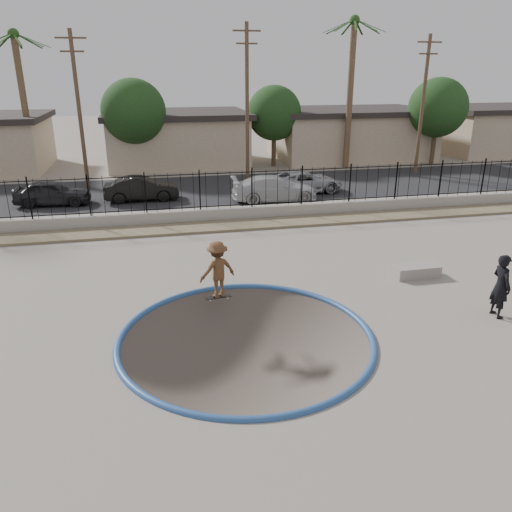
{
  "coord_description": "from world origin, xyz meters",
  "views": [
    {
      "loc": [
        -2.23,
        -12.72,
        6.86
      ],
      "look_at": [
        0.92,
        2.0,
        1.21
      ],
      "focal_mm": 35.0,
      "sensor_mm": 36.0,
      "label": 1
    }
  ],
  "objects_px": {
    "car_a": "(52,193)",
    "car_c": "(275,188)",
    "concrete_ledge": "(416,271)",
    "skateboard": "(218,297)",
    "skater": "(218,272)",
    "car_b": "(142,189)",
    "videographer": "(501,286)",
    "car_d": "(304,182)"
  },
  "relations": [
    {
      "from": "car_a",
      "to": "car_d",
      "type": "distance_m",
      "value": 14.01
    },
    {
      "from": "skateboard",
      "to": "concrete_ledge",
      "type": "xyz_separation_m",
      "value": [
        7.08,
        0.39,
        0.14
      ]
    },
    {
      "from": "car_a",
      "to": "car_b",
      "type": "distance_m",
      "value": 4.65
    },
    {
      "from": "skateboard",
      "to": "videographer",
      "type": "relative_size",
      "value": 0.44
    },
    {
      "from": "videographer",
      "to": "car_b",
      "type": "xyz_separation_m",
      "value": [
        -10.24,
        16.27,
        -0.27
      ]
    },
    {
      "from": "concrete_ledge",
      "to": "car_a",
      "type": "distance_m",
      "value": 19.18
    },
    {
      "from": "car_b",
      "to": "car_d",
      "type": "relative_size",
      "value": 0.89
    },
    {
      "from": "skater",
      "to": "car_d",
      "type": "relative_size",
      "value": 0.41
    },
    {
      "from": "skateboard",
      "to": "car_a",
      "type": "distance_m",
      "value": 15.13
    },
    {
      "from": "skater",
      "to": "concrete_ledge",
      "type": "distance_m",
      "value": 7.13
    },
    {
      "from": "skater",
      "to": "car_c",
      "type": "relative_size",
      "value": 0.39
    },
    {
      "from": "videographer",
      "to": "car_d",
      "type": "bearing_deg",
      "value": 2.7
    },
    {
      "from": "skater",
      "to": "car_c",
      "type": "height_order",
      "value": "skater"
    },
    {
      "from": "skateboard",
      "to": "videographer",
      "type": "xyz_separation_m",
      "value": [
        7.89,
        -2.87,
        0.9
      ]
    },
    {
      "from": "skater",
      "to": "videographer",
      "type": "distance_m",
      "value": 8.4
    },
    {
      "from": "car_b",
      "to": "car_d",
      "type": "xyz_separation_m",
      "value": [
        9.37,
        0.0,
        -0.03
      ]
    },
    {
      "from": "car_a",
      "to": "car_b",
      "type": "bearing_deg",
      "value": -85.98
    },
    {
      "from": "videographer",
      "to": "concrete_ledge",
      "type": "bearing_deg",
      "value": 13.48
    },
    {
      "from": "skater",
      "to": "skateboard",
      "type": "xyz_separation_m",
      "value": [
        0.0,
        -0.0,
        -0.85
      ]
    },
    {
      "from": "car_a",
      "to": "car_c",
      "type": "xyz_separation_m",
      "value": [
        11.8,
        -1.6,
        0.02
      ]
    },
    {
      "from": "skateboard",
      "to": "car_c",
      "type": "xyz_separation_m",
      "value": [
        4.8,
        11.8,
        0.66
      ]
    },
    {
      "from": "skateboard",
      "to": "videographer",
      "type": "bearing_deg",
      "value": -25.88
    },
    {
      "from": "skater",
      "to": "car_b",
      "type": "relative_size",
      "value": 0.46
    },
    {
      "from": "skater",
      "to": "car_a",
      "type": "xyz_separation_m",
      "value": [
        -7.0,
        13.4,
        -0.21
      ]
    },
    {
      "from": "concrete_ledge",
      "to": "skater",
      "type": "bearing_deg",
      "value": -176.82
    },
    {
      "from": "car_a",
      "to": "car_c",
      "type": "distance_m",
      "value": 11.91
    },
    {
      "from": "skater",
      "to": "skateboard",
      "type": "height_order",
      "value": "skater"
    },
    {
      "from": "skater",
      "to": "car_c",
      "type": "distance_m",
      "value": 12.74
    },
    {
      "from": "concrete_ledge",
      "to": "car_d",
      "type": "xyz_separation_m",
      "value": [
        -0.07,
        13.01,
        0.46
      ]
    },
    {
      "from": "skater",
      "to": "videographer",
      "type": "relative_size",
      "value": 0.95
    },
    {
      "from": "car_c",
      "to": "car_d",
      "type": "height_order",
      "value": "car_c"
    },
    {
      "from": "skateboard",
      "to": "skater",
      "type": "bearing_deg",
      "value": 120.98
    },
    {
      "from": "concrete_ledge",
      "to": "car_a",
      "type": "relative_size",
      "value": 0.41
    },
    {
      "from": "skateboard",
      "to": "car_c",
      "type": "distance_m",
      "value": 12.76
    },
    {
      "from": "skater",
      "to": "car_c",
      "type": "xyz_separation_m",
      "value": [
        4.8,
        11.8,
        -0.19
      ]
    },
    {
      "from": "skater",
      "to": "videographer",
      "type": "xyz_separation_m",
      "value": [
        7.89,
        -2.87,
        0.05
      ]
    },
    {
      "from": "car_a",
      "to": "car_b",
      "type": "relative_size",
      "value": 0.98
    },
    {
      "from": "skateboard",
      "to": "car_a",
      "type": "bearing_deg",
      "value": 111.69
    },
    {
      "from": "skater",
      "to": "videographer",
      "type": "bearing_deg",
      "value": 141.31
    },
    {
      "from": "car_b",
      "to": "car_d",
      "type": "height_order",
      "value": "car_b"
    },
    {
      "from": "car_a",
      "to": "videographer",
      "type": "bearing_deg",
      "value": -133.52
    },
    {
      "from": "skateboard",
      "to": "car_a",
      "type": "xyz_separation_m",
      "value": [
        -7.0,
        13.4,
        0.64
      ]
    }
  ]
}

